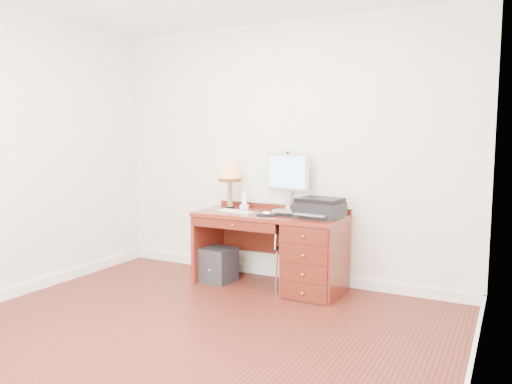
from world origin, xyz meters
The scene contains 12 objects.
ground centered at (0.00, 0.00, 0.00)m, with size 4.00×4.00×0.00m, color #3F160E.
room_shell centered at (0.00, 0.63, 0.05)m, with size 4.00×4.00×4.00m.
desk centered at (0.32, 1.40, 0.41)m, with size 1.50×0.67×0.75m.
monitor centered at (0.08, 1.64, 1.12)m, with size 0.51×0.22×0.59m.
keyboard centered at (-0.34, 1.32, 0.76)m, with size 0.39×0.11×0.02m, color white.
mouse_pad centered at (0.04, 1.26, 0.76)m, with size 0.21×0.21×0.04m.
printer centered at (0.53, 1.40, 0.84)m, with size 0.46×0.38×0.19m.
leg_lamp centered at (-0.54, 1.53, 1.11)m, with size 0.24×0.24×0.49m.
phone centered at (-0.38, 1.57, 0.81)m, with size 0.11×0.11×0.19m.
pen_cup centered at (0.29, 1.58, 0.80)m, with size 0.08×0.08×0.10m, color black.
chair centered at (0.28, 1.40, 0.47)m, with size 0.38×0.38×0.78m.
equipment_box centered at (-0.54, 1.30, 0.18)m, with size 0.30×0.30×0.36m, color black.
Camera 1 is at (2.17, -3.05, 1.53)m, focal length 35.00 mm.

